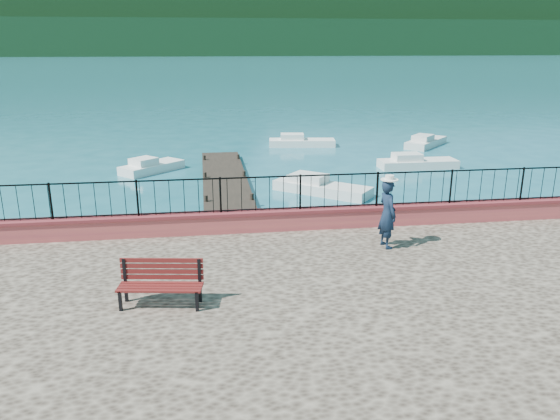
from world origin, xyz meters
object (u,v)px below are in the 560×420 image
object	(u,v)px
boat_1	(322,184)
boat_2	(418,160)
park_bench	(161,292)
boat_0	(194,226)
person	(387,214)
boat_5	(426,140)
boat_4	(302,140)
boat_3	(152,164)

from	to	relation	value
boat_1	boat_2	size ratio (longest dim) A/B	1.06
boat_2	boat_1	bearing A→B (deg)	-144.78
park_bench	boat_0	world-z (taller)	park_bench
boat_1	boat_2	bearing A→B (deg)	74.98
person	boat_5	xyz separation A→B (m)	(9.36, 19.85, -1.68)
boat_1	boat_4	distance (m)	11.33
boat_1	park_bench	bearing A→B (deg)	-76.25
park_bench	boat_0	bearing A→B (deg)	94.62
boat_3	boat_2	bearing A→B (deg)	-48.15
person	boat_4	bearing A→B (deg)	-14.52
boat_1	boat_3	xyz separation A→B (m)	(-7.62, 5.26, 0.00)
boat_0	boat_5	bearing A→B (deg)	16.12
boat_0	boat_5	world-z (taller)	same
boat_3	boat_1	bearing A→B (deg)	-78.48
boat_2	boat_0	bearing A→B (deg)	-141.29
person	boat_5	size ratio (longest dim) A/B	0.46
boat_0	boat_1	bearing A→B (deg)	11.82
boat_4	boat_3	bearing A→B (deg)	-137.86
boat_0	boat_5	xyz separation A→B (m)	(14.32, 15.11, 0.00)
boat_3	person	bearing A→B (deg)	-108.21
boat_1	person	bearing A→B (deg)	-52.99
person	boat_5	bearing A→B (deg)	-35.38
person	boat_0	bearing A→B (deg)	36.19
boat_2	boat_3	size ratio (longest dim) A/B	1.24
boat_0	boat_5	distance (m)	20.82
person	boat_3	distance (m)	16.63
park_bench	boat_0	size ratio (longest dim) A/B	0.41
boat_1	boat_5	xyz separation A→B (m)	(8.90, 10.19, 0.00)
park_bench	boat_2	size ratio (longest dim) A/B	0.43
boat_4	person	bearing A→B (deg)	-86.66
person	boat_0	distance (m)	7.06
park_bench	boat_4	size ratio (longest dim) A/B	0.42
boat_3	boat_4	world-z (taller)	same
person	boat_0	xyz separation A→B (m)	(-4.96, 4.74, -1.68)
boat_1	boat_5	world-z (taller)	same
park_bench	boat_2	world-z (taller)	park_bench
boat_0	boat_2	size ratio (longest dim) A/B	1.04
person	boat_4	world-z (taller)	person
park_bench	boat_0	distance (m)	7.37
boat_0	boat_3	distance (m)	10.42
boat_0	park_bench	bearing A→B (deg)	-124.55
park_bench	person	size ratio (longest dim) A/B	0.98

